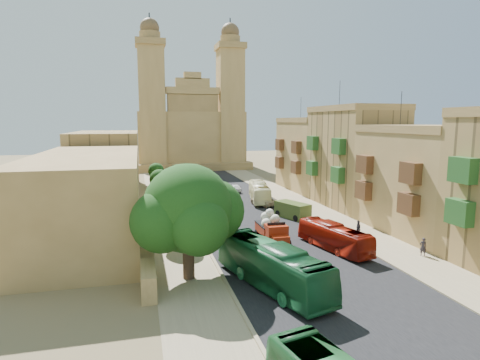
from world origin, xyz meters
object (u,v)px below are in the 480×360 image
car_blue_a (213,218)px  car_cream (264,201)px  church (190,130)px  red_truck (272,229)px  bus_green_north (271,265)px  car_blue_b (200,175)px  olive_pickup (292,210)px  street_tree_a (172,213)px  bus_red_east (334,237)px  ficus_tree (189,211)px  car_dkblue (183,181)px  bus_cream_east (259,192)px  pedestrian_a (423,247)px  street_tree_c (159,179)px  street_tree_d (156,171)px  car_white_a (197,196)px  street_tree_b (164,192)px  pedestrian_c (358,229)px  car_white_b (235,188)px

car_blue_a → car_cream: car_blue_a is taller
church → red_truck: (-0.59, -67.70, -8.11)m
bus_green_north → car_blue_b: bus_green_north is taller
olive_pickup → street_tree_a: bearing=-152.1°
bus_red_east → car_blue_b: 50.78m
ficus_tree → car_dkblue: size_ratio=2.30×
church → olive_pickup: (5.10, -58.61, -8.59)m
street_tree_a → car_blue_b: (9.45, 46.04, -2.66)m
red_truck → car_cream: red_truck is taller
car_blue_a → bus_cream_east: bearing=68.5°
bus_green_north → pedestrian_a: (15.00, 3.06, -0.76)m
street_tree_c → street_tree_d: size_ratio=1.06×
car_white_a → car_dkblue: 15.81m
street_tree_d → bus_cream_east: bearing=-50.7°
street_tree_b → bus_cream_east: (14.14, 6.74, -1.80)m
ficus_tree → street_tree_b: bearing=91.7°
church → street_tree_b: church is taller
olive_pickup → car_blue_b: (-5.65, 38.04, -0.33)m
pedestrian_c → car_blue_b: bearing=-156.7°
bus_green_north → car_dkblue: 48.82m
car_blue_a → car_cream: bearing=60.9°
car_cream → pedestrian_a: 24.81m
bus_green_north → bus_red_east: bearing=21.8°
street_tree_a → car_dkblue: 38.22m
pedestrian_c → car_blue_a: bearing=-111.0°
car_white_a → street_tree_b: bearing=-136.8°
street_tree_b → car_white_b: size_ratio=1.24×
car_white_a → pedestrian_a: bearing=-80.8°
car_dkblue → street_tree_d: bearing=-151.1°
church → street_tree_a: church is taller
red_truck → car_dkblue: (-4.41, 38.89, -0.85)m
olive_pickup → car_white_b: bearing=97.5°
church → car_cream: size_ratio=8.09×
bus_red_east → street_tree_b: bearing=-61.6°
bus_green_north → car_white_a: bearing=74.5°
street_tree_a → car_blue_b: street_tree_a is taller
car_cream → car_white_b: size_ratio=1.17×
street_tree_b → car_dkblue: size_ratio=1.26×
bus_red_east → car_white_b: bus_red_east is taller
street_tree_c → street_tree_d: bearing=90.0°
car_dkblue → street_tree_c: bearing=-100.8°
street_tree_b → olive_pickup: 15.78m
church → car_white_a: 45.72m
bus_cream_east → pedestrian_c: bearing=113.1°
car_dkblue → car_white_a: bearing=-79.3°
bus_green_north → car_blue_a: bearing=76.4°
street_tree_d → car_cream: street_tree_d is taller
ficus_tree → car_cream: size_ratio=1.93×
church → pedestrian_c: (8.43, -68.16, -8.62)m
bus_cream_east → car_blue_a: 14.61m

